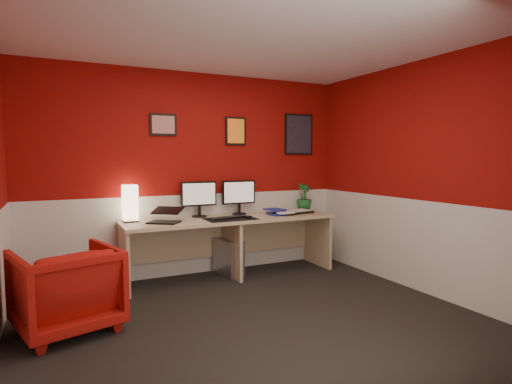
% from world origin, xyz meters
% --- Properties ---
extents(ground, '(4.00, 3.50, 0.01)m').
position_xyz_m(ground, '(0.00, 0.00, 0.00)').
color(ground, black).
rests_on(ground, ground).
extents(ceiling, '(4.00, 3.50, 0.01)m').
position_xyz_m(ceiling, '(0.00, 0.00, 2.50)').
color(ceiling, white).
rests_on(ceiling, ground).
extents(wall_back, '(4.00, 0.01, 2.50)m').
position_xyz_m(wall_back, '(0.00, 1.75, 1.25)').
color(wall_back, '#8F0B07').
rests_on(wall_back, ground).
extents(wall_front, '(4.00, 0.01, 2.50)m').
position_xyz_m(wall_front, '(0.00, -1.75, 1.25)').
color(wall_front, '#8F0B07').
rests_on(wall_front, ground).
extents(wall_right, '(0.01, 3.50, 2.50)m').
position_xyz_m(wall_right, '(2.00, 0.00, 1.25)').
color(wall_right, '#8F0B07').
rests_on(wall_right, ground).
extents(wainscot_back, '(4.00, 0.01, 1.00)m').
position_xyz_m(wainscot_back, '(0.00, 1.75, 0.50)').
color(wainscot_back, silver).
rests_on(wainscot_back, ground).
extents(wainscot_front, '(4.00, 0.01, 1.00)m').
position_xyz_m(wainscot_front, '(0.00, -1.75, 0.50)').
color(wainscot_front, silver).
rests_on(wainscot_front, ground).
extents(wainscot_right, '(0.01, 3.50, 1.00)m').
position_xyz_m(wainscot_right, '(2.00, 0.00, 0.50)').
color(wainscot_right, silver).
rests_on(wainscot_right, ground).
extents(desk, '(2.60, 0.65, 0.73)m').
position_xyz_m(desk, '(0.36, 1.41, 0.36)').
color(desk, tan).
rests_on(desk, ground).
extents(shoji_lamp, '(0.16, 0.16, 0.40)m').
position_xyz_m(shoji_lamp, '(-0.80, 1.61, 0.93)').
color(shoji_lamp, '#FFE5B2').
rests_on(shoji_lamp, desk).
extents(laptop, '(0.40, 0.38, 0.22)m').
position_xyz_m(laptop, '(-0.48, 1.36, 0.84)').
color(laptop, black).
rests_on(laptop, desk).
extents(monitor_left, '(0.45, 0.06, 0.58)m').
position_xyz_m(monitor_left, '(0.04, 1.64, 1.02)').
color(monitor_left, black).
rests_on(monitor_left, desk).
extents(monitor_right, '(0.45, 0.06, 0.58)m').
position_xyz_m(monitor_right, '(0.57, 1.64, 1.02)').
color(monitor_right, black).
rests_on(monitor_right, desk).
extents(desk_mat, '(0.60, 0.38, 0.01)m').
position_xyz_m(desk_mat, '(0.31, 1.30, 0.73)').
color(desk_mat, black).
rests_on(desk_mat, desk).
extents(keyboard, '(0.44, 0.22, 0.02)m').
position_xyz_m(keyboard, '(0.28, 1.34, 0.74)').
color(keyboard, black).
rests_on(keyboard, desk_mat).
extents(mouse, '(0.08, 0.11, 0.03)m').
position_xyz_m(mouse, '(0.51, 1.25, 0.75)').
color(mouse, black).
rests_on(mouse, desk_mat).
extents(book_bottom, '(0.21, 0.27, 0.02)m').
position_xyz_m(book_bottom, '(0.88, 1.38, 0.74)').
color(book_bottom, navy).
rests_on(book_bottom, desk).
extents(book_middle, '(0.32, 0.37, 0.02)m').
position_xyz_m(book_middle, '(0.96, 1.38, 0.77)').
color(book_middle, silver).
rests_on(book_middle, book_bottom).
extents(book_top, '(0.23, 0.29, 0.02)m').
position_xyz_m(book_top, '(0.87, 1.39, 0.79)').
color(book_top, navy).
rests_on(book_top, book_middle).
extents(zen_tray, '(0.38, 0.30, 0.03)m').
position_xyz_m(zen_tray, '(1.31, 1.40, 0.74)').
color(zen_tray, black).
rests_on(zen_tray, desk).
extents(potted_plant, '(0.23, 0.23, 0.38)m').
position_xyz_m(potted_plant, '(1.53, 1.60, 0.92)').
color(potted_plant, '#19591E').
rests_on(potted_plant, desk).
extents(pc_tower, '(0.27, 0.48, 0.45)m').
position_xyz_m(pc_tower, '(0.35, 1.47, 0.23)').
color(pc_tower, '#99999E').
rests_on(pc_tower, ground).
extents(armchair, '(0.95, 0.96, 0.71)m').
position_xyz_m(armchair, '(-1.50, 0.55, 0.36)').
color(armchair, '#B6130C').
rests_on(armchair, ground).
extents(art_left, '(0.32, 0.02, 0.26)m').
position_xyz_m(art_left, '(-0.37, 1.74, 1.85)').
color(art_left, red).
rests_on(art_left, wall_back).
extents(art_center, '(0.28, 0.02, 0.36)m').
position_xyz_m(art_center, '(0.57, 1.74, 1.80)').
color(art_center, orange).
rests_on(art_center, wall_back).
extents(art_right, '(0.44, 0.02, 0.56)m').
position_xyz_m(art_right, '(1.52, 1.74, 1.78)').
color(art_right, black).
rests_on(art_right, wall_back).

